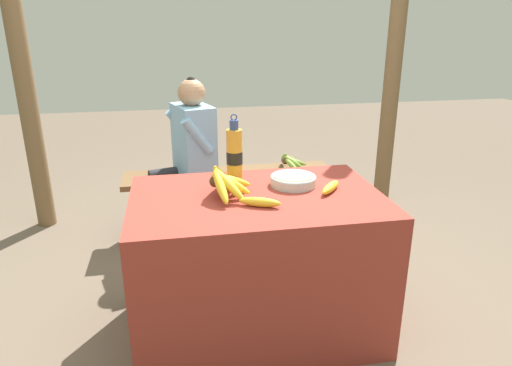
{
  "coord_description": "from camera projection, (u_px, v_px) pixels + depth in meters",
  "views": [
    {
      "loc": [
        -0.35,
        -1.86,
        1.41
      ],
      "look_at": [
        0.0,
        0.05,
        0.72
      ],
      "focal_mm": 32.0,
      "sensor_mm": 36.0,
      "label": 1
    }
  ],
  "objects": [
    {
      "name": "ground_plane",
      "position": [
        257.0,
        324.0,
        2.26
      ],
      "size": [
        12.0,
        12.0,
        0.0
      ],
      "primitive_type": "plane",
      "color": "brown"
    },
    {
      "name": "market_counter",
      "position": [
        257.0,
        263.0,
        2.14
      ],
      "size": [
        1.12,
        0.73,
        0.68
      ],
      "color": "maroon",
      "rests_on": "ground_plane"
    },
    {
      "name": "banana_bunch_ripe",
      "position": [
        225.0,
        181.0,
        2.0
      ],
      "size": [
        0.2,
        0.33,
        0.15
      ],
      "color": "#4C381E",
      "rests_on": "market_counter"
    },
    {
      "name": "serving_bowl",
      "position": [
        293.0,
        180.0,
        2.14
      ],
      "size": [
        0.22,
        0.22,
        0.05
      ],
      "color": "silver",
      "rests_on": "market_counter"
    },
    {
      "name": "water_bottle",
      "position": [
        234.0,
        156.0,
        2.12
      ],
      "size": [
        0.08,
        0.08,
        0.34
      ],
      "color": "gold",
      "rests_on": "market_counter"
    },
    {
      "name": "loose_banana_front",
      "position": [
        260.0,
        202.0,
        1.9
      ],
      "size": [
        0.18,
        0.11,
        0.04
      ],
      "rotation": [
        0.0,
        0.0,
        -0.41
      ],
      "color": "yellow",
      "rests_on": "market_counter"
    },
    {
      "name": "loose_banana_side",
      "position": [
        330.0,
        187.0,
        2.07
      ],
      "size": [
        0.14,
        0.16,
        0.04
      ],
      "rotation": [
        0.0,
        0.0,
        0.87
      ],
      "color": "yellow",
      "rests_on": "market_counter"
    },
    {
      "name": "wooden_bench",
      "position": [
        230.0,
        183.0,
        3.14
      ],
      "size": [
        1.42,
        0.32,
        0.44
      ],
      "color": "brown",
      "rests_on": "ground_plane"
    },
    {
      "name": "seated_vendor",
      "position": [
        187.0,
        149.0,
        2.96
      ],
      "size": [
        0.46,
        0.43,
        1.09
      ],
      "rotation": [
        0.0,
        0.0,
        3.42
      ],
      "color": "#232328",
      "rests_on": "ground_plane"
    },
    {
      "name": "banana_bunch_green",
      "position": [
        290.0,
        161.0,
        3.17
      ],
      "size": [
        0.18,
        0.3,
        0.13
      ],
      "color": "#4C381E",
      "rests_on": "wooden_bench"
    },
    {
      "name": "support_post_near",
      "position": [
        18.0,
        47.0,
        2.96
      ],
      "size": [
        0.13,
        0.13,
        2.51
      ],
      "color": "brown",
      "rests_on": "ground_plane"
    },
    {
      "name": "support_post_far",
      "position": [
        396.0,
        44.0,
        3.41
      ],
      "size": [
        0.13,
        0.13,
        2.51
      ],
      "color": "brown",
      "rests_on": "ground_plane"
    }
  ]
}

